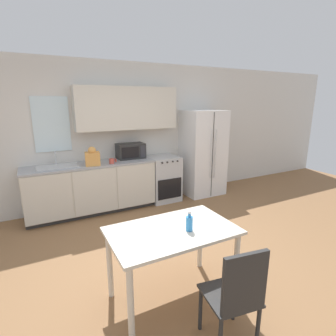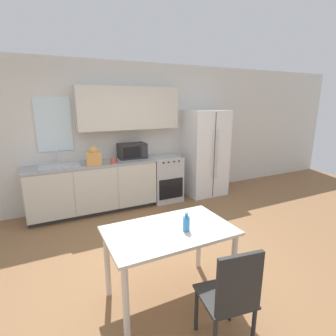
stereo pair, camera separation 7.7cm
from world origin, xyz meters
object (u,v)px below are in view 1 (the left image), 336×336
refrigerator (203,153)px  coffee_mug (112,161)px  drink_bottle (189,223)px  oven_range (163,178)px  microwave (131,151)px  dining_table (172,240)px  dining_chair_near (237,293)px

refrigerator → coffee_mug: size_ratio=14.18×
refrigerator → drink_bottle: bearing=-127.1°
oven_range → drink_bottle: drink_bottle is taller
refrigerator → drink_bottle: refrigerator is taller
microwave → coffee_mug: 0.53m
microwave → refrigerator: bearing=-5.5°
refrigerator → oven_range: bearing=177.8°
microwave → drink_bottle: microwave is taller
microwave → dining_table: microwave is taller
microwave → dining_table: bearing=-101.5°
oven_range → drink_bottle: (-1.04, -2.67, 0.40)m
microwave → drink_bottle: bearing=-98.5°
refrigerator → dining_chair_near: bearing=-120.8°
oven_range → dining_table: oven_range is taller
coffee_mug → dining_chair_near: bearing=-89.0°
refrigerator → dining_table: 3.31m
oven_range → coffee_mug: 1.19m
drink_bottle → oven_range: bearing=68.6°
oven_range → drink_bottle: size_ratio=4.59×
oven_range → coffee_mug: bearing=-171.7°
refrigerator → drink_bottle: 3.30m
refrigerator → dining_table: bearing=-129.9°
dining_chair_near → microwave: bearing=92.2°
dining_chair_near → coffee_mug: bearing=99.6°
dining_chair_near → drink_bottle: drink_bottle is taller
coffee_mug → dining_chair_near: (0.06, -3.17, -0.42)m
oven_range → dining_table: size_ratio=0.74×
dining_table → dining_chair_near: 0.78m
oven_range → refrigerator: refrigerator is taller
refrigerator → coffee_mug: 2.02m
oven_range → microwave: bearing=169.5°
dining_table → dining_chair_near: (0.16, -0.75, -0.12)m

